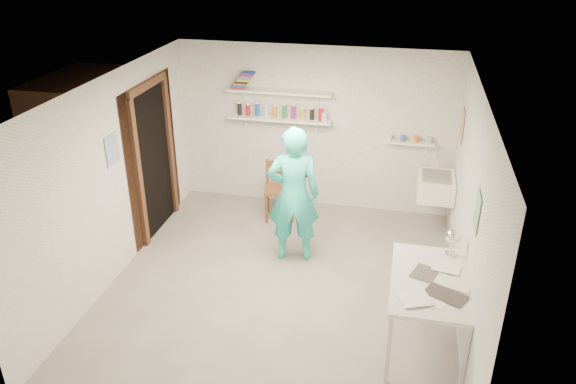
% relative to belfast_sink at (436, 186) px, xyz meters
% --- Properties ---
extents(floor, '(4.00, 4.50, 0.02)m').
position_rel_belfast_sink_xyz_m(floor, '(-1.75, -1.70, -0.71)').
color(floor, slate).
rests_on(floor, ground).
extents(ceiling, '(4.00, 4.50, 0.02)m').
position_rel_belfast_sink_xyz_m(ceiling, '(-1.75, -1.70, 1.71)').
color(ceiling, silver).
rests_on(ceiling, wall_back).
extents(wall_back, '(4.00, 0.02, 2.40)m').
position_rel_belfast_sink_xyz_m(wall_back, '(-1.75, 0.56, 0.50)').
color(wall_back, silver).
rests_on(wall_back, ground).
extents(wall_front, '(4.00, 0.02, 2.40)m').
position_rel_belfast_sink_xyz_m(wall_front, '(-1.75, -3.96, 0.50)').
color(wall_front, silver).
rests_on(wall_front, ground).
extents(wall_left, '(0.02, 4.50, 2.40)m').
position_rel_belfast_sink_xyz_m(wall_left, '(-3.76, -1.70, 0.50)').
color(wall_left, silver).
rests_on(wall_left, ground).
extents(wall_right, '(0.02, 4.50, 2.40)m').
position_rel_belfast_sink_xyz_m(wall_right, '(0.26, -1.70, 0.50)').
color(wall_right, silver).
rests_on(wall_right, ground).
extents(doorway_recess, '(0.02, 0.90, 2.00)m').
position_rel_belfast_sink_xyz_m(doorway_recess, '(-3.74, -0.65, 0.30)').
color(doorway_recess, black).
rests_on(doorway_recess, wall_left).
extents(corridor_box, '(1.40, 1.50, 2.10)m').
position_rel_belfast_sink_xyz_m(corridor_box, '(-4.45, -0.65, 0.35)').
color(corridor_box, brown).
rests_on(corridor_box, ground).
extents(door_lintel, '(0.06, 1.05, 0.10)m').
position_rel_belfast_sink_xyz_m(door_lintel, '(-3.72, -0.65, 1.35)').
color(door_lintel, brown).
rests_on(door_lintel, wall_left).
extents(door_jamb_near, '(0.06, 0.10, 2.00)m').
position_rel_belfast_sink_xyz_m(door_jamb_near, '(-3.72, -1.15, 0.30)').
color(door_jamb_near, brown).
rests_on(door_jamb_near, ground).
extents(door_jamb_far, '(0.06, 0.10, 2.00)m').
position_rel_belfast_sink_xyz_m(door_jamb_far, '(-3.72, -0.15, 0.30)').
color(door_jamb_far, brown).
rests_on(door_jamb_far, ground).
extents(shelf_lower, '(1.50, 0.22, 0.03)m').
position_rel_belfast_sink_xyz_m(shelf_lower, '(-2.25, 0.43, 0.65)').
color(shelf_lower, white).
rests_on(shelf_lower, wall_back).
extents(shelf_upper, '(1.50, 0.22, 0.03)m').
position_rel_belfast_sink_xyz_m(shelf_upper, '(-2.25, 0.43, 1.05)').
color(shelf_upper, white).
rests_on(shelf_upper, wall_back).
extents(ledge_shelf, '(0.70, 0.14, 0.03)m').
position_rel_belfast_sink_xyz_m(ledge_shelf, '(-0.40, 0.47, 0.42)').
color(ledge_shelf, white).
rests_on(ledge_shelf, wall_back).
extents(poster_left, '(0.01, 0.28, 0.36)m').
position_rel_belfast_sink_xyz_m(poster_left, '(-3.74, -1.65, 0.85)').
color(poster_left, '#334C7F').
rests_on(poster_left, wall_left).
extents(poster_right_a, '(0.01, 0.34, 0.42)m').
position_rel_belfast_sink_xyz_m(poster_right_a, '(0.24, 0.10, 0.85)').
color(poster_right_a, '#995933').
rests_on(poster_right_a, wall_right).
extents(poster_right_b, '(0.01, 0.30, 0.38)m').
position_rel_belfast_sink_xyz_m(poster_right_b, '(0.24, -2.25, 0.80)').
color(poster_right_b, '#3F724C').
rests_on(poster_right_b, wall_right).
extents(belfast_sink, '(0.48, 0.60, 0.30)m').
position_rel_belfast_sink_xyz_m(belfast_sink, '(0.00, 0.00, 0.00)').
color(belfast_sink, white).
rests_on(belfast_sink, wall_right).
extents(man, '(0.71, 0.54, 1.77)m').
position_rel_belfast_sink_xyz_m(man, '(-1.74, -1.04, 0.18)').
color(man, '#29D0BB').
rests_on(man, ground).
extents(wall_clock, '(0.32, 0.09, 0.32)m').
position_rel_belfast_sink_xyz_m(wall_clock, '(-1.70, -0.82, 0.48)').
color(wall_clock, beige).
rests_on(wall_clock, man).
extents(wooden_chair, '(0.49, 0.47, 0.90)m').
position_rel_belfast_sink_xyz_m(wooden_chair, '(-2.15, -0.02, -0.25)').
color(wooden_chair, brown).
rests_on(wooden_chair, ground).
extents(work_table, '(0.74, 1.24, 0.83)m').
position_rel_belfast_sink_xyz_m(work_table, '(-0.11, -2.44, -0.29)').
color(work_table, silver).
rests_on(work_table, ground).
extents(desk_lamp, '(0.15, 0.15, 0.15)m').
position_rel_belfast_sink_xyz_m(desk_lamp, '(0.09, -1.94, 0.35)').
color(desk_lamp, silver).
rests_on(desk_lamp, work_table).
extents(spray_cans, '(1.32, 0.06, 0.17)m').
position_rel_belfast_sink_xyz_m(spray_cans, '(-2.25, 0.43, 0.75)').
color(spray_cans, black).
rests_on(spray_cans, shelf_lower).
extents(book_stack, '(0.34, 0.14, 0.25)m').
position_rel_belfast_sink_xyz_m(book_stack, '(-2.77, 0.43, 1.19)').
color(book_stack, red).
rests_on(book_stack, shelf_upper).
extents(ledge_pots, '(0.48, 0.07, 0.09)m').
position_rel_belfast_sink_xyz_m(ledge_pots, '(-0.40, 0.47, 0.48)').
color(ledge_pots, silver).
rests_on(ledge_pots, ledge_shelf).
extents(papers, '(0.30, 0.22, 0.02)m').
position_rel_belfast_sink_xyz_m(papers, '(-0.11, -2.44, 0.14)').
color(papers, silver).
rests_on(papers, work_table).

